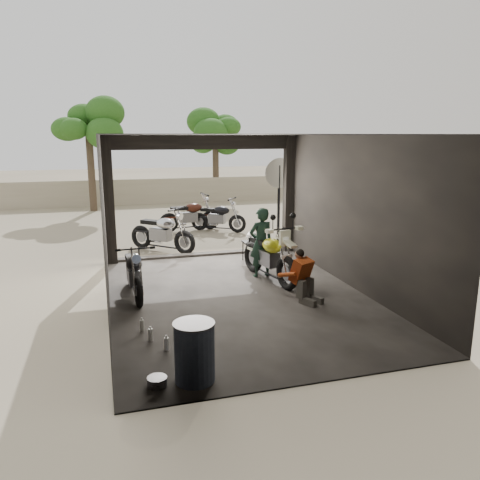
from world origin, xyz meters
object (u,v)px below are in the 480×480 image
mechanic (305,278)px  oil_drum (194,353)px  main_bike (269,252)px  helmet (252,236)px  stool (251,244)px  outside_bike_c (218,215)px  left_bike (134,270)px  rider (261,243)px  sign_post (279,187)px  outside_bike_b (190,213)px  outside_bike_a (162,229)px

mechanic → oil_drum: size_ratio=1.23×
main_bike → helmet: 1.63m
stool → outside_bike_c: bearing=88.5°
main_bike → oil_drum: bearing=-132.5°
left_bike → rider: size_ratio=1.03×
rider → helmet: size_ratio=5.42×
mechanic → oil_drum: mechanic is taller
helmet → sign_post: sign_post is taller
mechanic → main_bike: bearing=71.4°
stool → oil_drum: 6.09m
outside_bike_b → oil_drum: outside_bike_b is taller
main_bike → rider: (-0.08, 0.34, 0.14)m
sign_post → stool: bearing=-137.6°
outside_bike_c → outside_bike_b: bearing=101.2°
left_bike → helmet: 3.60m
main_bike → sign_post: size_ratio=0.77×
main_bike → helmet: (0.12, 1.63, 0.01)m
outside_bike_b → helmet: (0.82, -4.45, 0.05)m
main_bike → oil_drum: 4.60m
outside_bike_b → rider: rider is taller
main_bike → mechanic: bearing=-93.3°
rider → oil_drum: bearing=51.9°
oil_drum → sign_post: 8.05m
outside_bike_c → helmet: size_ratio=5.77×
helmet → outside_bike_c: bearing=80.8°
outside_bike_c → rider: 5.38m
oil_drum → rider: bearing=61.2°
outside_bike_c → oil_drum: 9.97m
helmet → stool: bearing=158.9°
outside_bike_b → stool: 4.52m
outside_bike_a → outside_bike_b: bearing=18.5°
stool → oil_drum: oil_drum is taller
main_bike → outside_bike_b: 6.12m
left_bike → outside_bike_a: 3.78m
outside_bike_a → rider: size_ratio=1.17×
outside_bike_a → rider: rider is taller
left_bike → helmet: size_ratio=5.59×
main_bike → outside_bike_a: bearing=109.2°
outside_bike_c → stool: (-0.11, -4.07, -0.11)m
outside_bike_c → oil_drum: size_ratio=2.09×
outside_bike_a → helmet: 2.73m
main_bike → outside_bike_a: main_bike is taller
oil_drum → sign_post: sign_post is taller
outside_bike_a → mechanic: (2.16, -4.94, -0.13)m
main_bike → mechanic: main_bike is taller
left_bike → helmet: (3.08, 1.87, 0.12)m
outside_bike_c → main_bike: bearing=-148.1°
main_bike → mechanic: size_ratio=1.98×
mechanic → left_bike: bearing=131.7°
main_bike → left_bike: 2.97m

